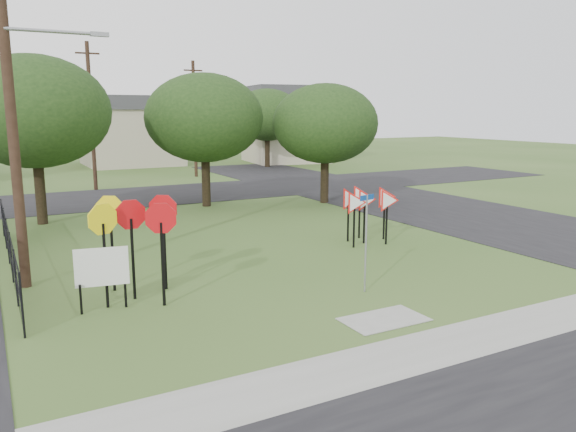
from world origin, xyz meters
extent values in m
plane|color=#34541F|center=(0.00, 0.00, 0.00)|extent=(140.00, 140.00, 0.00)
cube|color=gray|center=(0.00, -4.20, 0.01)|extent=(30.00, 1.60, 0.02)
cube|color=#34541F|center=(0.00, -5.40, 0.01)|extent=(30.00, 0.80, 0.02)
cube|color=black|center=(12.00, 10.00, 0.01)|extent=(8.00, 50.00, 0.02)
cube|color=black|center=(0.00, 20.00, 0.01)|extent=(60.00, 8.00, 0.02)
cube|color=gray|center=(0.00, -2.40, 0.01)|extent=(2.00, 1.20, 0.02)
cylinder|color=gray|center=(0.85, -0.45, 1.35)|extent=(0.05, 0.05, 2.70)
cube|color=navy|center=(0.85, -0.45, 2.63)|extent=(0.54, 0.16, 0.14)
cube|color=black|center=(-4.85, 1.97, 1.08)|extent=(0.06, 0.06, 2.17)
cube|color=black|center=(-3.87, 2.41, 1.08)|extent=(0.06, 0.06, 2.17)
cube|color=black|center=(-4.31, 1.11, 1.08)|extent=(0.06, 0.06, 2.17)
cube|color=black|center=(-5.61, 1.65, 1.08)|extent=(0.06, 0.06, 2.17)
cube|color=black|center=(-5.17, 2.95, 1.08)|extent=(0.06, 0.06, 2.17)
cube|color=black|center=(3.53, 3.89, 0.80)|extent=(0.05, 0.05, 1.61)
cube|color=black|center=(4.25, 4.25, 0.80)|extent=(0.05, 0.05, 1.61)
cube|color=black|center=(4.87, 3.72, 0.80)|extent=(0.05, 0.05, 1.61)
cube|color=black|center=(3.89, 4.79, 0.80)|extent=(0.05, 0.05, 1.61)
cube|color=black|center=(4.60, 5.05, 0.80)|extent=(0.05, 0.05, 1.61)
cube|color=black|center=(5.32, 4.43, 0.80)|extent=(0.05, 0.05, 1.61)
cube|color=black|center=(-6.27, 1.44, 0.38)|extent=(0.05, 0.05, 0.75)
cube|color=black|center=(-5.20, 1.44, 0.38)|extent=(0.05, 0.05, 0.75)
cube|color=silver|center=(-5.73, 1.44, 1.13)|extent=(1.28, 0.26, 0.97)
cylinder|color=#38261A|center=(-7.30, 4.50, 5.00)|extent=(0.28, 0.28, 10.00)
cylinder|color=gray|center=(-6.10, 4.40, 7.00)|extent=(2.40, 0.10, 0.10)
cube|color=gray|center=(-4.90, 4.40, 7.00)|extent=(0.50, 0.18, 0.12)
cylinder|color=#38261A|center=(-2.00, 24.00, 4.50)|extent=(0.24, 0.24, 9.00)
cube|color=#38261A|center=(-2.00, 24.00, 8.30)|extent=(1.40, 0.10, 0.10)
cylinder|color=#38261A|center=(6.00, 28.00, 4.25)|extent=(0.24, 0.24, 8.50)
cube|color=#38261A|center=(6.00, 28.00, 7.80)|extent=(1.40, 0.10, 0.10)
cylinder|color=black|center=(-7.60, 0.50, 0.75)|extent=(0.05, 0.05, 1.50)
cylinder|color=black|center=(-7.60, 2.80, 0.75)|extent=(0.05, 0.05, 1.50)
cylinder|color=black|center=(-7.60, 5.10, 0.75)|extent=(0.05, 0.05, 1.50)
cylinder|color=black|center=(-7.60, 7.40, 0.75)|extent=(0.05, 0.05, 1.50)
cylinder|color=black|center=(-7.60, 9.70, 0.75)|extent=(0.05, 0.05, 1.50)
cylinder|color=black|center=(-7.60, 12.00, 0.75)|extent=(0.05, 0.05, 1.50)
cube|color=black|center=(-7.60, 6.25, 1.46)|extent=(0.03, 11.50, 0.03)
cube|color=black|center=(-7.60, 6.25, 0.75)|extent=(0.03, 11.50, 0.03)
cube|color=black|center=(-7.60, 6.25, 0.75)|extent=(0.01, 11.50, 1.50)
cube|color=#BBB196|center=(4.00, 40.00, 2.50)|extent=(8.00, 8.00, 5.00)
cube|color=#3E3E42|center=(4.00, 40.00, 5.60)|extent=(8.40, 8.40, 1.20)
cube|color=#BBB196|center=(18.00, 36.00, 3.00)|extent=(7.91, 7.91, 6.00)
cube|color=#3E3E42|center=(18.00, 36.00, 6.60)|extent=(8.30, 8.30, 1.20)
cylinder|color=black|center=(-6.00, 14.00, 1.31)|extent=(0.44, 0.44, 2.62)
ellipsoid|color=black|center=(-6.00, 14.00, 4.87)|extent=(6.40, 6.40, 4.80)
cylinder|color=black|center=(2.00, 15.00, 1.22)|extent=(0.44, 0.44, 2.45)
ellipsoid|color=black|center=(2.00, 15.00, 4.55)|extent=(6.00, 6.00, 4.50)
cylinder|color=black|center=(8.00, 13.00, 1.14)|extent=(0.44, 0.44, 2.27)
ellipsoid|color=black|center=(8.00, 13.00, 4.23)|extent=(5.60, 5.60, 4.20)
cylinder|color=black|center=(14.00, 32.00, 1.22)|extent=(0.44, 0.44, 2.45)
ellipsoid|color=black|center=(14.00, 32.00, 4.55)|extent=(6.00, 6.00, 4.50)
camera|label=1|loc=(-8.06, -12.44, 4.90)|focal=35.00mm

